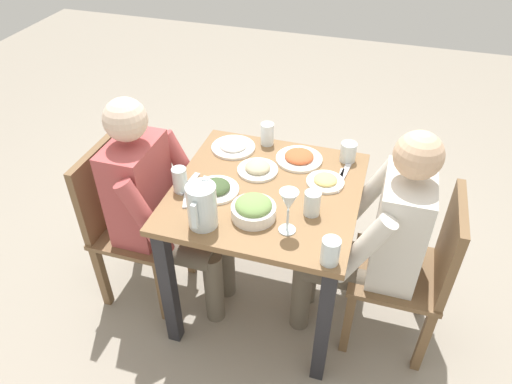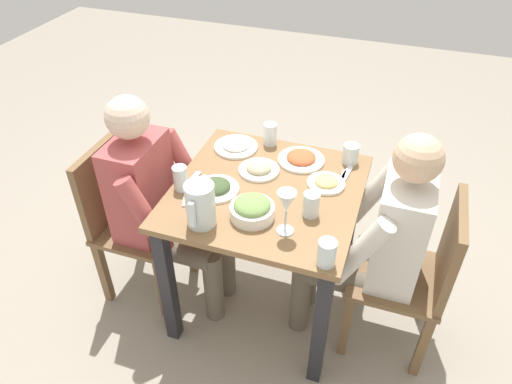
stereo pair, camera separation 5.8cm
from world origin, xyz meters
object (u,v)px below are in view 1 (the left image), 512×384
Objects in this scene: plate_rice_curry at (299,157)px; water_glass_near_right at (330,251)px; chair_far at (418,268)px; water_pitcher at (202,206)px; chair_near at (124,218)px; wine_glass at (289,203)px; water_glass_far_right at (312,203)px; salad_bowl at (252,209)px; plate_yoghurt at (233,146)px; diner_far at (376,234)px; plate_fries at (325,181)px; water_glass_near_left at (348,152)px; water_glass_far_left at (180,180)px; dining_table at (266,213)px; plate_dolmas at (216,188)px; diner_near at (158,203)px; plate_beans at (258,168)px; water_glass_by_pitcher at (267,134)px.

water_glass_near_right is (0.62, 0.26, 0.04)m from plate_rice_curry.
water_glass_near_right reaches higher than plate_rice_curry.
chair_far is 1.00m from water_pitcher.
wine_glass reaches higher than chair_near.
water_glass_far_right reaches higher than chair_far.
water_pitcher reaches higher than salad_bowl.
water_pitcher is 0.88× the size of plate_yoghurt.
chair_far is 0.25m from diner_far.
water_glass_near_left is (-0.21, 0.07, 0.03)m from plate_fries.
water_glass_near_right is 0.74m from water_glass_far_left.
plate_yoghurt is at bearing -137.14° from dining_table.
plate_fries is at bearing 141.72° from salad_bowl.
plate_dolmas is at bearing -172.74° from water_pitcher.
water_glass_near_left reaches higher than plate_yoghurt.
plate_yoghurt is 0.60m from water_glass_far_right.
diner_near reaches higher than plate_rice_curry.
plate_rice_curry is at bearing -159.68° from water_glass_far_right.
plate_rice_curry reaches higher than plate_fries.
chair_far is 4.19× the size of plate_dolmas.
wine_glass is (0.35, 0.23, 0.12)m from plate_beans.
chair_near is at bearing -104.04° from water_glass_near_right.
diner_far is (-0.08, 1.21, 0.14)m from chair_near.
plate_yoghurt is at bearing -141.54° from wine_glass.
water_glass_far_right reaches higher than plate_yoghurt.
water_glass_far_left is at bearing -49.62° from plate_rice_curry.
plate_rice_curry reaches higher than plate_yoghurt.
water_pitcher is (0.28, -0.68, 0.22)m from diner_far.
plate_dolmas is at bearing -68.71° from dining_table.
water_glass_far_right is at bearing -79.51° from chair_far.
diner_near is 6.03× the size of plate_beans.
water_glass_near_left is (-0.44, 0.09, -0.01)m from water_glass_far_right.
plate_dolmas is (0.20, -0.13, 0.00)m from plate_beans.
plate_fries is 1.49× the size of water_glass_far_left.
dining_table is 7.59× the size of water_glass_near_right.
plate_fries is 0.21m from plate_rice_curry.
water_glass_far_right is at bearing 86.73° from plate_dolmas.
water_glass_near_left is (-0.43, 1.02, 0.32)m from chair_near.
diner_near is at bearing -58.84° from plate_rice_curry.
plate_rice_curry is 1.96× the size of water_glass_by_pitcher.
plate_yoghurt is at bearing -128.34° from water_glass_far_right.
wine_glass reaches higher than dining_table.
plate_fries is 0.23m from water_glass_far_right.
plate_beans is (-0.42, 0.10, -0.08)m from water_pitcher.
water_glass_far_left is at bearing -75.98° from plate_dolmas.
water_glass_by_pitcher reaches higher than salad_bowl.
water_glass_far_left is at bearing -102.30° from salad_bowl.
diner_near is at bearing -102.23° from wine_glass.
plate_beans is 1.66× the size of water_glass_far_left.
water_pitcher is at bearing -72.33° from chair_far.
water_pitcher is 1.11× the size of plate_fries.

